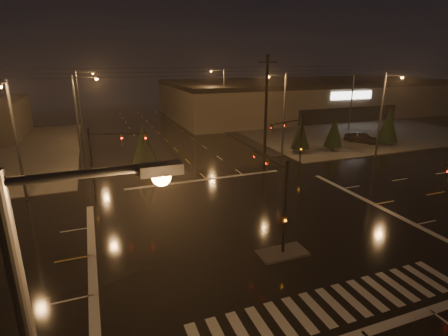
# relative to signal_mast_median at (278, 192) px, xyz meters

# --- Properties ---
(ground) EXTENTS (140.00, 140.00, 0.00)m
(ground) POSITION_rel_signal_mast_median_xyz_m (-0.00, 3.07, -3.75)
(ground) COLOR black
(ground) RESTS_ON ground
(sidewalk_ne) EXTENTS (36.00, 36.00, 0.12)m
(sidewalk_ne) POSITION_rel_signal_mast_median_xyz_m (30.00, 33.07, -3.69)
(sidewalk_ne) COLOR #42403B
(sidewalk_ne) RESTS_ON ground
(median_island) EXTENTS (3.00, 1.60, 0.15)m
(median_island) POSITION_rel_signal_mast_median_xyz_m (-0.00, -0.93, -3.68)
(median_island) COLOR #42403B
(median_island) RESTS_ON ground
(crosswalk) EXTENTS (15.00, 2.60, 0.01)m
(crosswalk) POSITION_rel_signal_mast_median_xyz_m (-0.00, -5.93, -3.75)
(crosswalk) COLOR beige
(crosswalk) RESTS_ON ground
(stop_bar_near) EXTENTS (16.00, 0.50, 0.01)m
(stop_bar_near) POSITION_rel_signal_mast_median_xyz_m (-0.00, -7.93, -3.75)
(stop_bar_near) COLOR beige
(stop_bar_near) RESTS_ON ground
(stop_bar_far) EXTENTS (16.00, 0.50, 0.01)m
(stop_bar_far) POSITION_rel_signal_mast_median_xyz_m (-0.00, 14.07, -3.75)
(stop_bar_far) COLOR beige
(stop_bar_far) RESTS_ON ground
(parking_lot) EXTENTS (50.00, 24.00, 0.08)m
(parking_lot) POSITION_rel_signal_mast_median_xyz_m (35.00, 31.07, -3.71)
(parking_lot) COLOR black
(parking_lot) RESTS_ON ground
(retail_building) EXTENTS (60.20, 28.30, 7.20)m
(retail_building) POSITION_rel_signal_mast_median_xyz_m (35.00, 49.06, 0.09)
(retail_building) COLOR brown
(retail_building) RESTS_ON ground
(signal_mast_median) EXTENTS (0.25, 4.59, 6.00)m
(signal_mast_median) POSITION_rel_signal_mast_median_xyz_m (0.00, 0.00, 0.00)
(signal_mast_median) COLOR black
(signal_mast_median) RESTS_ON ground
(signal_mast_ne) EXTENTS (4.84, 1.86, 6.00)m
(signal_mast_ne) POSITION_rel_signal_mast_median_xyz_m (9.50, 13.21, 0.04)
(signal_mast_ne) COLOR black
(signal_mast_ne) RESTS_ON ground
(signal_mast_nw) EXTENTS (4.84, 1.86, 6.00)m
(signal_mast_nw) POSITION_rel_signal_mast_median_xyz_m (-9.50, 13.21, 0.04)
(signal_mast_nw) COLOR black
(signal_mast_nw) RESTS_ON ground
(streetlight_1) EXTENTS (2.77, 0.32, 10.00)m
(streetlight_1) POSITION_rel_signal_mast_median_xyz_m (-11.18, 21.07, 2.05)
(streetlight_1) COLOR #38383A
(streetlight_1) RESTS_ON ground
(streetlight_2) EXTENTS (2.77, 0.32, 10.00)m
(streetlight_2) POSITION_rel_signal_mast_median_xyz_m (-11.18, 37.07, 2.05)
(streetlight_2) COLOR #38383A
(streetlight_2) RESTS_ON ground
(streetlight_3) EXTENTS (2.77, 0.32, 10.00)m
(streetlight_3) POSITION_rel_signal_mast_median_xyz_m (11.18, 19.07, 2.05)
(streetlight_3) COLOR #38383A
(streetlight_3) RESTS_ON ground
(streetlight_4) EXTENTS (2.77, 0.32, 10.00)m
(streetlight_4) POSITION_rel_signal_mast_median_xyz_m (11.18, 39.07, 2.05)
(streetlight_4) COLOR #38383A
(streetlight_4) RESTS_ON ground
(streetlight_5) EXTENTS (0.32, 2.77, 10.00)m
(streetlight_5) POSITION_rel_signal_mast_median_xyz_m (-16.00, 14.26, 2.05)
(streetlight_5) COLOR #38383A
(streetlight_5) RESTS_ON ground
(streetlight_6) EXTENTS (0.32, 2.77, 10.00)m
(streetlight_6) POSITION_rel_signal_mast_median_xyz_m (22.00, 14.26, 2.05)
(streetlight_6) COLOR #38383A
(streetlight_6) RESTS_ON ground
(utility_pole_1) EXTENTS (2.20, 0.32, 12.00)m
(utility_pole_1) POSITION_rel_signal_mast_median_xyz_m (8.00, 17.07, 2.38)
(utility_pole_1) COLOR black
(utility_pole_1) RESTS_ON ground
(conifer_0) EXTENTS (2.38, 2.38, 4.42)m
(conifer_0) POSITION_rel_signal_mast_median_xyz_m (14.27, 19.41, -1.19)
(conifer_0) COLOR black
(conifer_0) RESTS_ON ground
(conifer_1) EXTENTS (2.41, 2.41, 4.47)m
(conifer_1) POSITION_rel_signal_mast_median_xyz_m (18.80, 18.72, -1.17)
(conifer_1) COLOR black
(conifer_1) RESTS_ON ground
(conifer_2) EXTENTS (2.80, 2.80, 5.07)m
(conifer_2) POSITION_rel_signal_mast_median_xyz_m (27.76, 18.69, -0.87)
(conifer_2) COLOR black
(conifer_2) RESTS_ON ground
(conifer_3) EXTENTS (2.69, 2.69, 4.91)m
(conifer_3) POSITION_rel_signal_mast_median_xyz_m (-5.09, 20.15, -0.95)
(conifer_3) COLOR black
(conifer_3) RESTS_ON ground
(car_parked) EXTENTS (4.04, 5.08, 1.62)m
(car_parked) POSITION_rel_signal_mast_median_xyz_m (25.79, 21.28, -2.94)
(car_parked) COLOR black
(car_parked) RESTS_ON ground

